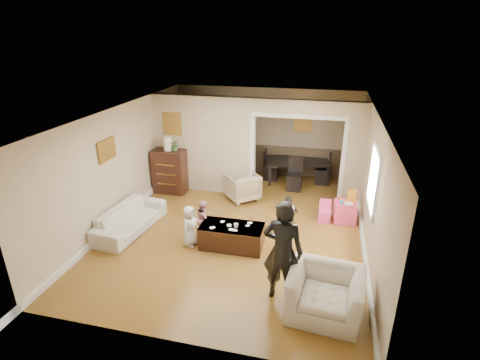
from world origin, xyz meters
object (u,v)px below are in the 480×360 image
(table_lamp, at_px, (168,144))
(child_kneel_b, at_px, (204,218))
(dresser, at_px, (170,171))
(coffee_table, at_px, (232,236))
(armchair_back, at_px, (242,187))
(sofa, at_px, (130,219))
(play_table, at_px, (345,212))
(armchair_front, at_px, (325,294))
(cyan_cup, at_px, (341,202))
(coffee_cup, at_px, (236,226))
(adult_person, at_px, (283,251))
(child_kneel_a, at_px, (190,226))
(child_toddler, at_px, (288,216))
(dining_table, at_px, (296,171))

(table_lamp, height_order, child_kneel_b, table_lamp)
(dresser, distance_m, coffee_table, 3.31)
(table_lamp, relative_size, child_kneel_b, 0.44)
(armchair_back, height_order, dresser, dresser)
(sofa, relative_size, child_kneel_b, 2.33)
(table_lamp, bearing_deg, play_table, -7.86)
(armchair_front, bearing_deg, cyan_cup, 90.70)
(table_lamp, relative_size, coffee_cup, 3.80)
(coffee_table, bearing_deg, cyan_cup, 36.83)
(adult_person, height_order, child_kneel_a, adult_person)
(dresser, bearing_deg, adult_person, -45.86)
(sofa, bearing_deg, armchair_front, -105.47)
(table_lamp, height_order, cyan_cup, table_lamp)
(coffee_table, distance_m, child_kneel_b, 0.78)
(table_lamp, height_order, coffee_table, table_lamp)
(coffee_table, relative_size, adult_person, 0.71)
(armchair_back, xyz_separation_m, armchair_front, (2.22, -3.84, 0.02))
(armchair_front, height_order, child_toddler, child_toddler)
(armchair_front, distance_m, coffee_cup, 2.34)
(coffee_cup, relative_size, child_kneel_a, 0.11)
(dresser, height_order, child_kneel_b, dresser)
(coffee_table, distance_m, cyan_cup, 2.72)
(dresser, relative_size, child_toddler, 1.32)
(coffee_cup, bearing_deg, cyan_cup, 38.98)
(cyan_cup, relative_size, child_kneel_b, 0.10)
(dresser, distance_m, table_lamp, 0.78)
(dining_table, bearing_deg, cyan_cup, -75.31)
(dining_table, relative_size, child_toddler, 2.00)
(coffee_cup, height_order, play_table, coffee_cup)
(coffee_table, relative_size, dining_table, 0.71)
(table_lamp, distance_m, child_kneel_b, 2.77)
(sofa, bearing_deg, child_toddler, -73.75)
(armchair_front, relative_size, child_kneel_b, 1.39)
(dresser, relative_size, child_kneel_a, 1.36)
(sofa, xyz_separation_m, play_table, (4.63, 1.55, -0.04))
(coffee_cup, distance_m, play_table, 2.78)
(table_lamp, bearing_deg, dining_table, 25.67)
(coffee_table, bearing_deg, dresser, 135.37)
(armchair_back, bearing_deg, play_table, 125.40)
(cyan_cup, bearing_deg, coffee_table, -143.17)
(armchair_back, relative_size, child_kneel_a, 0.88)
(cyan_cup, height_order, child_toddler, child_toddler)
(cyan_cup, xyz_separation_m, adult_person, (-0.98, -2.95, 0.39))
(dresser, relative_size, cyan_cup, 14.92)
(armchair_front, bearing_deg, coffee_table, 146.55)
(dresser, height_order, child_toddler, dresser)
(armchair_back, distance_m, adult_person, 3.97)
(play_table, bearing_deg, adult_person, -109.81)
(sofa, relative_size, table_lamp, 5.28)
(dresser, relative_size, coffee_table, 0.93)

